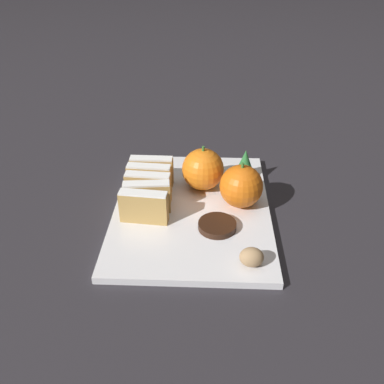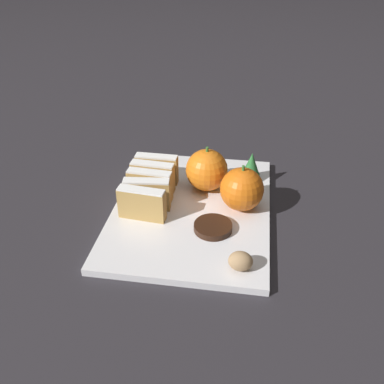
{
  "view_description": "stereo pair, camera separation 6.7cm",
  "coord_description": "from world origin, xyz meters",
  "px_view_note": "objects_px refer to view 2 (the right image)",
  "views": [
    {
      "loc": [
        0.02,
        -0.61,
        0.44
      ],
      "look_at": [
        0.0,
        0.0,
        0.04
      ],
      "focal_mm": 40.0,
      "sensor_mm": 36.0,
      "label": 1
    },
    {
      "loc": [
        0.09,
        -0.6,
        0.44
      ],
      "look_at": [
        0.0,
        0.0,
        0.04
      ],
      "focal_mm": 40.0,
      "sensor_mm": 36.0,
      "label": 2
    }
  ],
  "objects_px": {
    "walnut": "(240,261)",
    "chocolate_cookie": "(213,227)",
    "orange_near": "(242,189)",
    "orange_far": "(207,170)"
  },
  "relations": [
    {
      "from": "orange_far",
      "to": "chocolate_cookie",
      "type": "distance_m",
      "value": 0.13
    },
    {
      "from": "walnut",
      "to": "chocolate_cookie",
      "type": "bearing_deg",
      "value": 119.76
    },
    {
      "from": "orange_near",
      "to": "chocolate_cookie",
      "type": "distance_m",
      "value": 0.09
    },
    {
      "from": "orange_far",
      "to": "walnut",
      "type": "relative_size",
      "value": 2.4
    },
    {
      "from": "orange_near",
      "to": "chocolate_cookie",
      "type": "xyz_separation_m",
      "value": [
        -0.04,
        -0.07,
        -0.03
      ]
    },
    {
      "from": "orange_near",
      "to": "orange_far",
      "type": "height_order",
      "value": "orange_far"
    },
    {
      "from": "chocolate_cookie",
      "to": "orange_far",
      "type": "bearing_deg",
      "value": 101.86
    },
    {
      "from": "walnut",
      "to": "chocolate_cookie",
      "type": "relative_size",
      "value": 0.57
    },
    {
      "from": "orange_far",
      "to": "orange_near",
      "type": "bearing_deg",
      "value": -38.93
    },
    {
      "from": "walnut",
      "to": "orange_far",
      "type": "bearing_deg",
      "value": 109.65
    }
  ]
}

